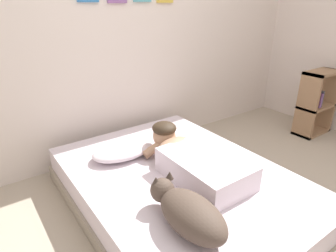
# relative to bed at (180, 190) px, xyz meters

# --- Properties ---
(ground_plane) EXTENTS (12.78, 12.78, 0.00)m
(ground_plane) POSITION_rel_bed_xyz_m (0.23, -0.58, -0.15)
(ground_plane) COLOR tan
(back_wall) EXTENTS (4.39, 0.12, 2.50)m
(back_wall) POSITION_rel_bed_xyz_m (0.23, 1.14, 1.10)
(back_wall) COLOR silver
(back_wall) RESTS_ON ground
(bed) EXTENTS (1.43, 1.97, 0.30)m
(bed) POSITION_rel_bed_xyz_m (0.00, 0.00, 0.00)
(bed) COLOR gray
(bed) RESTS_ON ground
(pillow) EXTENTS (0.52, 0.32, 0.11)m
(pillow) POSITION_rel_bed_xyz_m (-0.22, 0.48, 0.21)
(pillow) COLOR silver
(pillow) RESTS_ON bed
(person_lying) EXTENTS (0.43, 0.92, 0.27)m
(person_lying) POSITION_rel_bed_xyz_m (0.09, -0.03, 0.26)
(person_lying) COLOR silver
(person_lying) RESTS_ON bed
(dog) EXTENTS (0.26, 0.57, 0.21)m
(dog) POSITION_rel_bed_xyz_m (-0.30, -0.46, 0.25)
(dog) COLOR #4C3D33
(dog) RESTS_ON bed
(coffee_cup) EXTENTS (0.12, 0.09, 0.07)m
(coffee_cup) POSITION_rel_bed_xyz_m (0.14, 0.43, 0.19)
(coffee_cup) COLOR white
(coffee_cup) RESTS_ON bed
(cell_phone) EXTENTS (0.07, 0.14, 0.01)m
(cell_phone) POSITION_rel_bed_xyz_m (0.06, 0.04, 0.16)
(cell_phone) COLOR black
(cell_phone) RESTS_ON bed
(bookshelf) EXTENTS (0.45, 0.24, 0.75)m
(bookshelf) POSITION_rel_bed_xyz_m (2.11, 0.17, 0.24)
(bookshelf) COLOR #997251
(bookshelf) RESTS_ON ground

